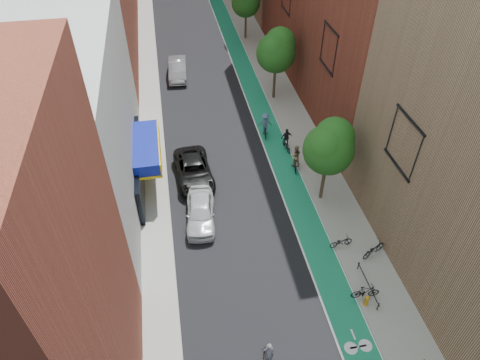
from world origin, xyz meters
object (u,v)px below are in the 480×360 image
parked_car_white (200,212)px  cyclist_lane_mid (286,142)px  cyclist_lane_near (295,160)px  parked_car_black (194,171)px  parked_car_silver (178,69)px  fire_hydrant (367,300)px  cyclist_lane_far (265,126)px  cyclist_lead (268,359)px

parked_car_white → cyclist_lane_mid: size_ratio=2.40×
cyclist_lane_near → parked_car_black: bearing=8.1°
parked_car_white → parked_car_silver: bearing=96.0°
parked_car_white → cyclist_lane_near: cyclist_lane_near is taller
parked_car_silver → fire_hydrant: 29.98m
cyclist_lane_far → parked_car_white: bearing=61.5°
parked_car_black → cyclist_lane_far: cyclist_lane_far is taller
parked_car_white → parked_car_silver: (0.00, 20.58, 0.04)m
parked_car_silver → cyclist_lane_far: 13.45m
cyclist_lane_mid → fire_hydrant: 14.85m
parked_car_black → parked_car_silver: parked_car_silver is taller
cyclist_lead → cyclist_lane_mid: cyclist_lane_mid is taller
fire_hydrant → cyclist_lead: bearing=-159.6°
parked_car_black → cyclist_lane_near: 7.71m
parked_car_silver → cyclist_lane_near: cyclist_lane_near is taller
fire_hydrant → cyclist_lane_near: bearing=92.8°
cyclist_lane_mid → parked_car_black: bearing=10.2°
cyclist_lane_mid → fire_hydrant: (0.60, -14.84, -0.18)m
parked_car_white → parked_car_silver: size_ratio=0.92×
cyclist_lane_near → cyclist_lane_mid: 2.53m
parked_car_silver → cyclist_lane_near: 18.20m
parked_car_white → parked_car_silver: parked_car_silver is taller
parked_car_black → cyclist_lead: size_ratio=2.87×
parked_car_black → cyclist_lane_mid: size_ratio=2.84×
parked_car_black → fire_hydrant: (8.30, -12.58, -0.20)m
cyclist_lane_far → fire_hydrant: 17.11m
parked_car_silver → fire_hydrant: bearing=-69.9°
cyclist_lane_mid → cyclist_lane_far: (-1.26, 2.17, 0.27)m
parked_car_silver → cyclist_lane_mid: 15.95m
parked_car_white → cyclist_lane_mid: 10.15m
cyclist_lane_mid → fire_hydrant: cyclist_lane_mid is taller
cyclist_lane_near → cyclist_lane_mid: cyclist_lane_near is taller
parked_car_white → parked_car_black: (0.00, 4.35, -0.03)m
cyclist_lane_far → cyclist_lane_mid: bearing=128.0°
parked_car_silver → cyclist_lead: (2.16, -31.10, -0.20)m
parked_car_white → cyclist_lead: bearing=-72.4°
parked_car_black → cyclist_lane_far: size_ratio=2.55×
cyclist_lane_mid → cyclist_lane_far: cyclist_lane_far is taller
parked_car_white → cyclist_lane_far: size_ratio=2.16×
parked_car_white → cyclist_lane_near: (7.70, 4.08, 0.11)m
cyclist_lead → fire_hydrant: 6.55m
parked_car_black → fire_hydrant: parked_car_black is taller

